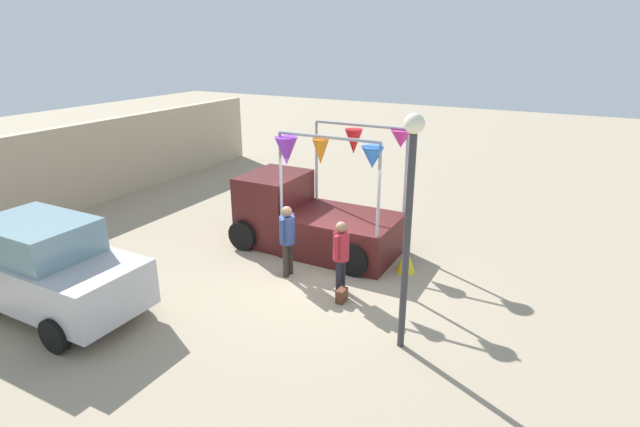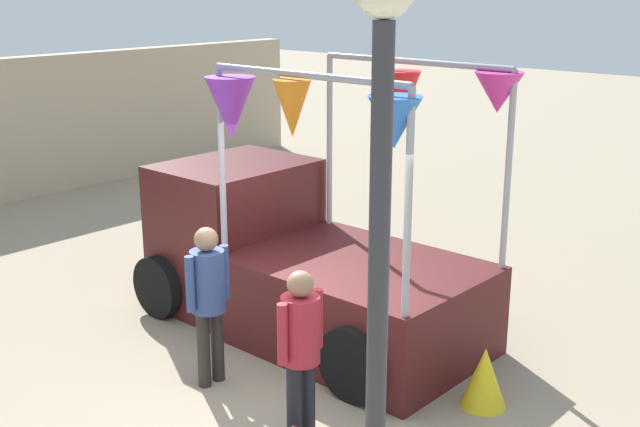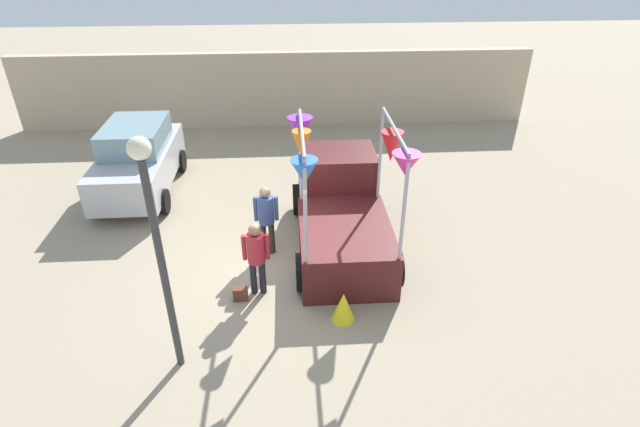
{
  "view_description": "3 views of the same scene",
  "coord_description": "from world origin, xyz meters",
  "px_view_note": "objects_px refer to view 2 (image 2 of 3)",
  "views": [
    {
      "loc": [
        -8.83,
        -4.8,
        5.12
      ],
      "look_at": [
        0.66,
        0.28,
        1.28
      ],
      "focal_mm": 28.0,
      "sensor_mm": 36.0,
      "label": 1
    },
    {
      "loc": [
        -4.9,
        -5.07,
        3.91
      ],
      "look_at": [
        1.18,
        0.4,
        1.55
      ],
      "focal_mm": 45.0,
      "sensor_mm": 36.0,
      "label": 2
    },
    {
      "loc": [
        0.36,
        -8.65,
        6.4
      ],
      "look_at": [
        0.92,
        -0.3,
        1.52
      ],
      "focal_mm": 28.0,
      "sensor_mm": 36.0,
      "label": 3
    }
  ],
  "objects_px": {
    "person_vendor": "(208,291)",
    "folded_kite_bundle_sunflower": "(484,377)",
    "person_customer": "(301,341)",
    "vendor_truck": "(292,253)",
    "street_lamp": "(380,226)"
  },
  "relations": [
    {
      "from": "vendor_truck",
      "to": "person_customer",
      "type": "bearing_deg",
      "value": -134.49
    },
    {
      "from": "person_customer",
      "to": "folded_kite_bundle_sunflower",
      "type": "relative_size",
      "value": 2.65
    },
    {
      "from": "vendor_truck",
      "to": "street_lamp",
      "type": "bearing_deg",
      "value": -130.12
    },
    {
      "from": "vendor_truck",
      "to": "person_customer",
      "type": "distance_m",
      "value": 2.57
    },
    {
      "from": "vendor_truck",
      "to": "folded_kite_bundle_sunflower",
      "type": "height_order",
      "value": "vendor_truck"
    },
    {
      "from": "vendor_truck",
      "to": "person_vendor",
      "type": "distance_m",
      "value": 1.7
    },
    {
      "from": "person_customer",
      "to": "street_lamp",
      "type": "bearing_deg",
      "value": -124.94
    },
    {
      "from": "street_lamp",
      "to": "vendor_truck",
      "type": "bearing_deg",
      "value": 49.88
    },
    {
      "from": "person_vendor",
      "to": "folded_kite_bundle_sunflower",
      "type": "distance_m",
      "value": 2.79
    },
    {
      "from": "person_vendor",
      "to": "folded_kite_bundle_sunflower",
      "type": "bearing_deg",
      "value": -57.86
    },
    {
      "from": "street_lamp",
      "to": "person_vendor",
      "type": "bearing_deg",
      "value": 66.19
    },
    {
      "from": "vendor_truck",
      "to": "street_lamp",
      "type": "distance_m",
      "value": 5.04
    },
    {
      "from": "person_vendor",
      "to": "folded_kite_bundle_sunflower",
      "type": "xyz_separation_m",
      "value": [
        1.44,
        -2.29,
        -0.69
      ]
    },
    {
      "from": "person_vendor",
      "to": "folded_kite_bundle_sunflower",
      "type": "relative_size",
      "value": 2.74
    },
    {
      "from": "vendor_truck",
      "to": "person_vendor",
      "type": "bearing_deg",
      "value": -165.09
    }
  ]
}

